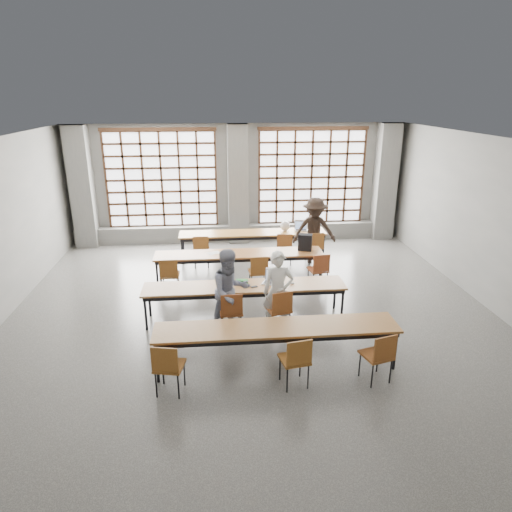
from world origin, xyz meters
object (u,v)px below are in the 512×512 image
Objects in this scene: chair_near_mid at (296,357)px; chair_near_right at (380,353)px; chair_back_mid at (285,245)px; laptop_back at (301,228)px; chair_near_left at (168,364)px; student_back at (314,230)px; chair_back_right at (315,244)px; phone at (254,287)px; desk_row_a at (253,235)px; chair_mid_left at (169,273)px; red_pouch at (169,363)px; student_male at (278,292)px; desk_row_b at (239,255)px; chair_front_left at (231,309)px; backpack at (305,242)px; chair_back_left at (201,248)px; student_female at (230,292)px; plastic_bag at (285,226)px; desk_row_c at (245,288)px; chair_mid_centre at (259,269)px; green_box at (242,282)px; mouse at (292,283)px; chair_mid_right at (319,267)px; laptop_front at (273,279)px; desk_row_d at (277,330)px.

chair_near_right is (1.31, 0.00, 0.00)m from chair_near_mid.
laptop_back reaches higher than chair_back_mid.
chair_near_left is 6.47m from student_back.
chair_back_right is 3.65m from phone.
chair_mid_left is (-2.08, -2.31, -0.13)m from desk_row_a.
laptop_back is 1.99× the size of red_pouch.
student_male reaches higher than chair_near_mid.
desk_row_b is 2.61m from chair_front_left.
desk_row_a is 4.55× the size of chair_near_mid.
student_male is 3.96× the size of backpack.
student_female is (0.62, -3.50, 0.29)m from chair_back_left.
phone is 0.45× the size of plastic_bag.
chair_near_right is (1.92, -2.36, -0.13)m from desk_row_c.
plastic_bag is (1.68, 4.31, 0.34)m from chair_front_left.
chair_mid_centre is (1.33, -1.68, 0.00)m from chair_back_left.
laptop_back reaches higher than green_box.
desk_row_a is at bearing 81.49° from green_box.
chair_near_left is at bearing -133.98° from mouse.
laptop_back is (0.02, 2.42, 0.25)m from chair_mid_right.
chair_back_left is 6.77× the size of phone.
desk_row_c is at bearing 150.95° from phone.
chair_back_mid is at bearing 30.39° from chair_mid_left.
chair_back_left is 3.06m from green_box.
desk_row_c is at bearing -90.20° from desk_row_b.
mouse is (1.25, 0.48, -0.08)m from student_female.
plastic_bag reaches higher than chair_mid_centre.
laptop_front reaches higher than desk_row_b.
desk_row_b is 2.56m from laptop_back.
desk_row_a is at bearing 91.30° from chair_near_mid.
chair_mid_right is 1.00× the size of chair_near_left.
phone is (-1.64, -1.43, 0.20)m from chair_mid_right.
student_male is 7.92× the size of red_pouch.
student_male is at bearing 8.21° from chair_front_left.
laptop_front reaches higher than chair_front_left.
chair_mid_centre is 1.26m from laptop_front.
backpack is at bearing 94.17° from chair_near_right.
backpack is at bearing -97.64° from laptop_back.
chair_near_mid is 3.08× the size of plastic_bag.
chair_back_mid reaches higher than green_box.
chair_near_mid reaches higher than desk_row_d.
plastic_bag reaches higher than phone.
chair_near_right is (3.24, 0.00, 0.00)m from chair_near_left.
desk_row_d is 3.66m from chair_mid_left.
desk_row_a is 4.55× the size of chair_back_left.
red_pouch is (-1.48, -2.19, -0.24)m from phone.
chair_near_right is 2.30m from student_male.
desk_row_c is 4.55× the size of chair_back_left.
student_back reaches higher than desk_row_d.
mouse is at bearing -103.30° from laptop_back.
mouse is at bearing -58.29° from chair_back_left.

